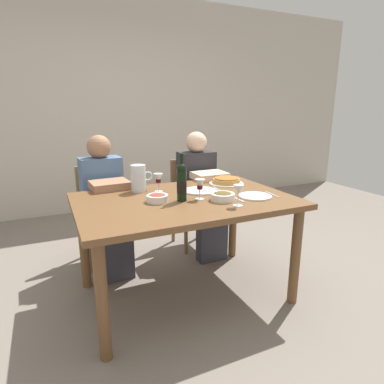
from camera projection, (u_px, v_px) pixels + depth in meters
ground_plane at (185, 293)px, 2.48m from camera, size 8.00×8.00×0.00m
back_wall at (111, 106)px, 4.30m from camera, size 8.00×0.10×2.80m
dining_table at (185, 210)px, 2.31m from camera, size 1.50×1.00×0.76m
wine_bottle at (182, 182)px, 2.18m from camera, size 0.07×0.07×0.33m
water_pitcher at (139, 180)px, 2.45m from camera, size 0.17×0.11×0.20m
baked_tart at (226, 181)px, 2.70m from camera, size 0.29×0.29×0.06m
salad_bowl at (157, 198)px, 2.19m from camera, size 0.15×0.15×0.06m
olive_bowl at (223, 196)px, 2.22m from camera, size 0.17×0.17×0.06m
wine_glass_left_diner at (158, 179)px, 2.43m from camera, size 0.07×0.07×0.14m
wine_glass_right_diner at (238, 191)px, 2.08m from camera, size 0.07×0.07×0.14m
wine_glass_centre at (200, 185)px, 2.23m from camera, size 0.07×0.07×0.14m
dinner_plate_left_setting at (255, 196)px, 2.31m from camera, size 0.24×0.24×0.01m
dinner_plate_right_setting at (200, 191)px, 2.46m from camera, size 0.25×0.25×0.01m
fork_left_setting at (237, 199)px, 2.25m from camera, size 0.02×0.16×0.00m
knife_left_setting at (272, 194)px, 2.37m from camera, size 0.02×0.18×0.00m
knife_right_setting at (217, 189)px, 2.52m from camera, size 0.03×0.18×0.00m
spoon_right_setting at (182, 193)px, 2.40m from camera, size 0.01×0.16×0.00m
chair_left at (101, 207)px, 2.96m from camera, size 0.43×0.43×0.87m
diner_left at (106, 201)px, 2.72m from camera, size 0.36×0.52×1.16m
chair_right at (191, 196)px, 3.31m from camera, size 0.40×0.40×0.87m
diner_right at (201, 190)px, 3.07m from camera, size 0.34×0.50×1.16m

